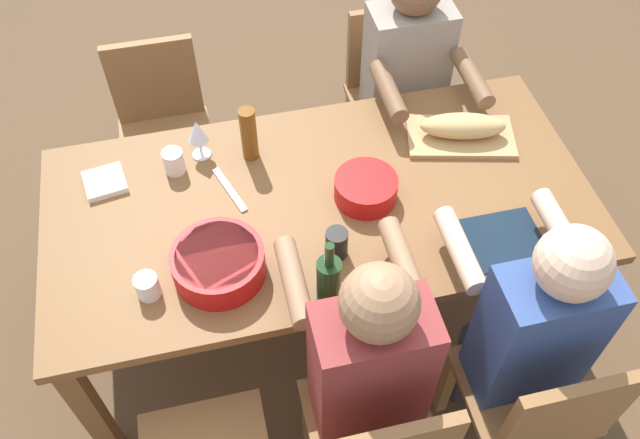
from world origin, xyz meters
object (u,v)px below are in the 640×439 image
(chair_near_right, at_px, (163,125))
(wine_glass, at_px, (197,132))
(dining_table, at_px, (320,214))
(beer_bottle, at_px, (249,134))
(cup_far_center, at_px, (337,243))
(wine_bottle, at_px, (329,281))
(cup_near_right, at_px, (174,162))
(diner_near_left, at_px, (409,77))
(chair_far_left, at_px, (536,408))
(chair_near_left, at_px, (392,89))
(cutting_board, at_px, (460,137))
(napkin_stack, at_px, (105,182))
(cup_far_right, at_px, (147,286))
(serving_bowl_greens, at_px, (218,262))
(serving_bowl_fruit, at_px, (366,187))
(bread_loaf, at_px, (463,126))
(diner_far_left, at_px, (529,325))
(diner_far_center, at_px, (366,360))

(chair_near_right, height_order, wine_glass, wine_glass)
(dining_table, distance_m, beer_bottle, 0.38)
(cup_far_center, bearing_deg, beer_bottle, -68.22)
(wine_bottle, bearing_deg, cup_near_right, -58.16)
(chair_near_right, bearing_deg, cup_far_center, 117.21)
(diner_near_left, bearing_deg, cup_far_center, 58.20)
(chair_far_left, relative_size, beer_bottle, 3.86)
(chair_near_left, relative_size, cutting_board, 2.12)
(diner_near_left, bearing_deg, napkin_stack, 16.16)
(chair_far_left, height_order, cup_far_right, chair_far_left)
(diner_near_left, distance_m, serving_bowl_greens, 1.24)
(serving_bowl_fruit, bearing_deg, bread_loaf, -155.25)
(wine_bottle, height_order, cup_far_right, wine_bottle)
(serving_bowl_fruit, relative_size, cup_far_center, 2.03)
(chair_near_left, relative_size, napkin_stack, 6.07)
(wine_bottle, relative_size, cup_far_center, 2.67)
(beer_bottle, bearing_deg, wine_glass, -13.97)
(chair_near_left, distance_m, cup_far_right, 1.58)
(cup_far_right, relative_size, napkin_stack, 0.59)
(chair_near_right, bearing_deg, wine_bottle, 110.97)
(cutting_board, xyz_separation_m, bread_loaf, (0.00, 0.00, 0.06))
(napkin_stack, bearing_deg, cup_far_right, 103.66)
(diner_near_left, distance_m, wine_bottle, 1.19)
(wine_bottle, bearing_deg, serving_bowl_greens, -30.15)
(diner_far_left, distance_m, serving_bowl_fruit, 0.70)
(dining_table, xyz_separation_m, chair_near_right, (0.53, -0.79, -0.18))
(wine_glass, relative_size, cup_near_right, 1.79)
(diner_far_center, distance_m, cup_far_right, 0.71)
(diner_near_left, bearing_deg, serving_bowl_greens, 42.50)
(cutting_board, height_order, wine_glass, wine_glass)
(chair_near_left, distance_m, wine_glass, 1.09)
(chair_far_left, distance_m, wine_glass, 1.48)
(serving_bowl_greens, height_order, napkin_stack, serving_bowl_greens)
(serving_bowl_greens, distance_m, beer_bottle, 0.53)
(chair_far_left, xyz_separation_m, cup_far_right, (1.14, -0.54, 0.30))
(cutting_board, distance_m, wine_bottle, 0.88)
(chair_near_left, bearing_deg, dining_table, 56.40)
(diner_near_left, bearing_deg, dining_table, 49.17)
(serving_bowl_greens, height_order, cutting_board, serving_bowl_greens)
(wine_glass, bearing_deg, serving_bowl_greens, 89.50)
(serving_bowl_greens, bearing_deg, wine_glass, -90.50)
(dining_table, bearing_deg, diner_near_left, -130.83)
(chair_near_right, distance_m, cup_far_right, 1.09)
(cutting_board, xyz_separation_m, beer_bottle, (0.79, -0.09, 0.10))
(diner_far_left, relative_size, cup_near_right, 12.93)
(chair_far_left, distance_m, cutting_board, 1.01)
(dining_table, relative_size, wine_bottle, 6.62)
(diner_near_left, xyz_separation_m, chair_far_left, (0.00, 1.40, -0.21))
(dining_table, distance_m, cup_far_center, 0.27)
(serving_bowl_fruit, distance_m, beer_bottle, 0.46)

